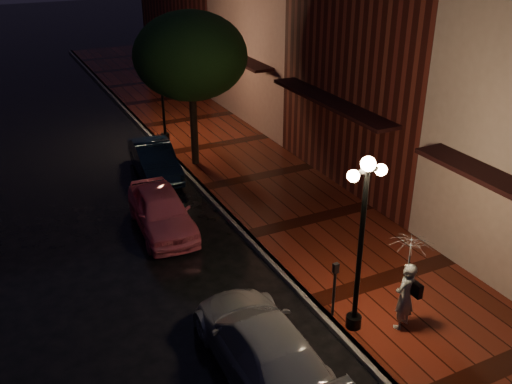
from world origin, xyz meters
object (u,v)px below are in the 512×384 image
streetlamp_near (361,236)px  navy_car (155,160)px  streetlamp_far (162,84)px  silver_car (261,345)px  pink_car (162,211)px  woman_with_umbrella (408,269)px  parking_meter (335,284)px  street_tree (191,58)px

streetlamp_near → navy_car: (-1.42, 10.89, -1.97)m
streetlamp_far → silver_car: (-2.50, -14.15, -1.93)m
pink_car → streetlamp_far: bearing=75.0°
woman_with_umbrella → parking_meter: (-1.22, 1.06, -0.69)m
pink_car → woman_with_umbrella: 8.06m
street_tree → parking_meter: (-0.46, -10.41, -3.21)m
navy_car → silver_car: silver_car is taller
streetlamp_far → woman_with_umbrella: 14.54m
navy_car → pink_car: bearing=-100.0°
navy_car → silver_car: 11.09m
streetlamp_near → parking_meter: size_ratio=2.94×
pink_car → navy_car: size_ratio=1.03×
silver_car → street_tree: bearing=-102.4°
pink_car → woman_with_umbrella: woman_with_umbrella is taller
pink_car → parking_meter: size_ratio=2.69×
street_tree → woman_with_umbrella: 11.76m
street_tree → pink_car: size_ratio=1.47×
streetlamp_near → streetlamp_far: same height
street_tree → silver_car: street_tree is taller
streetlamp_near → pink_car: (-2.49, 6.70, -1.93)m
woman_with_umbrella → streetlamp_far: bearing=-106.7°
silver_car → parking_meter: size_ratio=3.13×
streetlamp_near → woman_with_umbrella: (1.02, -0.47, -0.87)m
silver_car → woman_with_umbrella: size_ratio=1.92×
streetlamp_near → silver_car: size_ratio=0.94×
navy_car → woman_with_umbrella: woman_with_umbrella is taller
streetlamp_far → parking_meter: streetlamp_far is taller
streetlamp_far → woman_with_umbrella: streetlamp_far is taller
pink_car → silver_car: pink_car is taller
streetlamp_far → woman_with_umbrella: (1.02, -14.47, -0.87)m
silver_car → parking_meter: bearing=-160.9°
street_tree → streetlamp_near: bearing=-91.3°
woman_with_umbrella → streetlamp_near: bearing=-45.6°
streetlamp_far → silver_car: 14.50m
streetlamp_near → navy_car: bearing=97.4°
parking_meter → silver_car: bearing=-165.0°
woman_with_umbrella → parking_meter: 1.76m
streetlamp_near → street_tree: (0.26, 10.99, 1.64)m
silver_car → pink_car: bearing=-88.6°
streetlamp_far → street_tree: 3.44m
pink_car → woman_with_umbrella: bearing=-60.1°
silver_car → streetlamp_near: bearing=-175.2°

